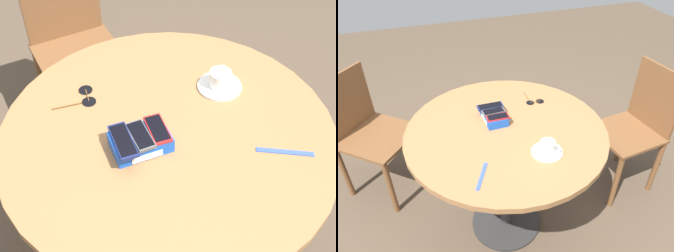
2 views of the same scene
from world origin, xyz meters
TOP-DOWN VIEW (x-y plane):
  - round_table at (0.00, 0.00)m, footprint 1.06×1.06m
  - phone_box at (-0.10, -0.04)m, footprint 0.18×0.12m
  - phone_navy at (-0.16, -0.04)m, footprint 0.05×0.14m
  - phone_gray at (-0.10, -0.04)m, footprint 0.06×0.12m
  - phone_red at (-0.05, -0.03)m, footprint 0.06×0.12m
  - saucer at (0.24, 0.13)m, footprint 0.15×0.15m
  - coffee_cup at (0.24, 0.13)m, footprint 0.08×0.09m
  - lanyard_strap at (0.29, -0.21)m, footprint 0.16×0.09m
  - sunglasses at (-0.20, 0.24)m, footprint 0.15×0.11m
  - chair_near_window at (-0.11, 0.96)m, footprint 0.44×0.44m

SIDE VIEW (x-z plane):
  - chair_near_window at x=-0.11m, z-range 0.02..0.92m
  - round_table at x=0.00m, z-range 0.27..1.04m
  - lanyard_strap at x=0.29m, z-range 0.77..0.78m
  - sunglasses at x=-0.20m, z-range 0.77..0.78m
  - saucer at x=0.24m, z-range 0.77..0.78m
  - phone_box at x=-0.10m, z-range 0.77..0.82m
  - coffee_cup at x=0.24m, z-range 0.78..0.84m
  - phone_red at x=-0.05m, z-range 0.82..0.83m
  - phone_gray at x=-0.10m, z-range 0.82..0.83m
  - phone_navy at x=-0.16m, z-range 0.82..0.83m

